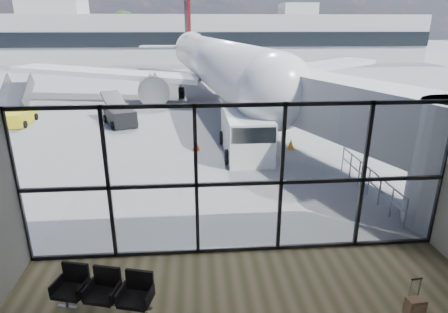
{
  "coord_description": "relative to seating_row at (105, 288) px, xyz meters",
  "views": [
    {
      "loc": [
        -1.2,
        -9.6,
        6.43
      ],
      "look_at": [
        -0.18,
        3.0,
        1.95
      ],
      "focal_mm": 30.0,
      "sensor_mm": 36.0,
      "label": 1
    }
  ],
  "objects": [
    {
      "name": "ground",
      "position": [
        3.41,
        42.15,
        -0.58
      ],
      "size": [
        220.0,
        220.0,
        0.0
      ],
      "primitive_type": "plane",
      "color": "slate",
      "rests_on": "ground"
    },
    {
      "name": "lounge_shell",
      "position": [
        3.41,
        -2.65,
        2.07
      ],
      "size": [
        12.02,
        8.01,
        4.51
      ],
      "color": "brown",
      "rests_on": "ground"
    },
    {
      "name": "glass_curtain_wall",
      "position": [
        3.41,
        2.15,
        1.66
      ],
      "size": [
        12.1,
        0.12,
        4.5
      ],
      "color": "white",
      "rests_on": "ground"
    },
    {
      "name": "jet_bridge",
      "position": [
        8.31,
        9.22,
        2.18
      ],
      "size": [
        8.0,
        16.5,
        4.33
      ],
      "color": "#9E9FA3",
      "rests_on": "ground"
    },
    {
      "name": "apron_railing",
      "position": [
        9.01,
        5.65,
        0.14
      ],
      "size": [
        0.06,
        5.46,
        1.11
      ],
      "color": "gray",
      "rests_on": "ground"
    },
    {
      "name": "far_terminal",
      "position": [
        2.82,
        64.12,
        3.63
      ],
      "size": [
        80.0,
        12.2,
        11.0
      ],
      "color": "#AAAAA5",
      "rests_on": "ground"
    },
    {
      "name": "tree_1",
      "position": [
        -35.59,
        74.15,
        4.67
      ],
      "size": [
        5.61,
        5.61,
        8.07
      ],
      "color": "#382619",
      "rests_on": "ground"
    },
    {
      "name": "tree_2",
      "position": [
        -29.59,
        74.15,
        5.29
      ],
      "size": [
        6.27,
        6.27,
        9.03
      ],
      "color": "#382619",
      "rests_on": "ground"
    },
    {
      "name": "tree_3",
      "position": [
        -23.59,
        74.15,
        4.05
      ],
      "size": [
        4.95,
        4.95,
        7.12
      ],
      "color": "#382619",
      "rests_on": "ground"
    },
    {
      "name": "tree_4",
      "position": [
        -17.59,
        74.15,
        4.67
      ],
      "size": [
        5.61,
        5.61,
        8.07
      ],
      "color": "#382619",
      "rests_on": "ground"
    },
    {
      "name": "tree_5",
      "position": [
        -11.59,
        74.15,
        5.29
      ],
      "size": [
        6.27,
        6.27,
        9.03
      ],
      "color": "#382619",
      "rests_on": "ground"
    },
    {
      "name": "seating_row",
      "position": [
        0.0,
        0.0,
        0.0
      ],
      "size": [
        2.38,
        1.21,
        1.05
      ],
      "rotation": [
        0.0,
        0.0,
        -0.26
      ],
      "color": "gray",
      "rests_on": "ground"
    },
    {
      "name": "suitcase",
      "position": [
        7.06,
        -1.01,
        -0.25
      ],
      "size": [
        0.42,
        0.33,
        1.09
      ],
      "rotation": [
        0.0,
        0.0,
        0.1
      ],
      "color": "#816548",
      "rests_on": "ground"
    },
    {
      "name": "airliner",
      "position": [
        3.93,
        28.46,
        2.58
      ],
      "size": [
        34.59,
        40.26,
        10.4
      ],
      "rotation": [
        0.0,
        0.0,
        0.13
      ],
      "color": "silver",
      "rests_on": "ground"
    },
    {
      "name": "service_van",
      "position": [
        4.84,
        10.99,
        0.53
      ],
      "size": [
        2.47,
        4.99,
        2.16
      ],
      "rotation": [
        0.0,
        0.0,
        0.01
      ],
      "color": "white",
      "rests_on": "ground"
    },
    {
      "name": "belt_loader",
      "position": [
        -2.87,
        17.81,
        0.07
      ],
      "size": [
        3.0,
        4.4,
        1.93
      ],
      "rotation": [
        0.0,
        0.0,
        0.43
      ],
      "color": "black",
      "rests_on": "ground"
    },
    {
      "name": "mobile_stairs",
      "position": [
        -9.86,
        18.44,
        0.03
      ],
      "size": [
        2.12,
        3.74,
        2.56
      ],
      "rotation": [
        0.0,
        0.0,
        0.06
      ],
      "color": "yellow",
      "rests_on": "ground"
    },
    {
      "name": "traffic_cone_a",
      "position": [
        2.24,
        11.84,
        -0.3
      ],
      "size": [
        0.42,
        0.42,
        0.6
      ],
      "color": "#FF430D",
      "rests_on": "ground"
    },
    {
      "name": "traffic_cone_b",
      "position": [
        7.41,
        11.64,
        -0.32
      ],
      "size": [
        0.38,
        0.38,
        0.55
      ],
      "color": "orange",
      "rests_on": "ground"
    },
    {
      "name": "traffic_cone_c",
      "position": [
        6.58,
        13.92,
        -0.3
      ],
      "size": [
        0.42,
        0.42,
        0.6
      ],
      "color": "#E2500B",
      "rests_on": "ground"
    }
  ]
}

